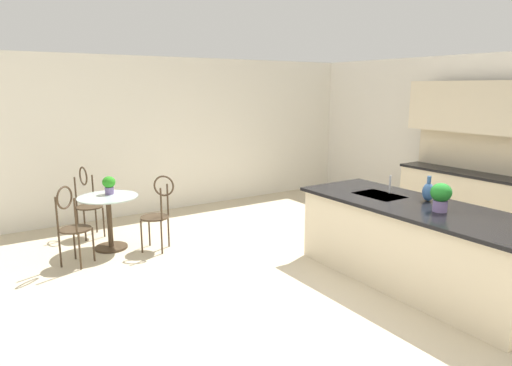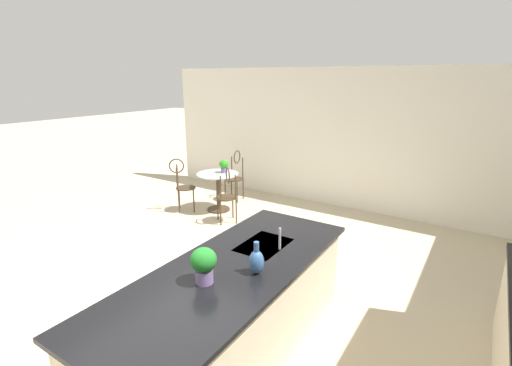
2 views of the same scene
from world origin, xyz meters
TOP-DOWN VIEW (x-y plane):
  - ground_plane at (0.00, 0.00)m, footprint 40.00×40.00m
  - wall_left_window at (-4.26, 0.00)m, footprint 0.12×7.80m
  - kitchen_island at (0.30, 0.85)m, footprint 2.80×1.06m
  - back_counter_run at (-0.40, 3.21)m, footprint 2.44×0.64m
  - upper_cabinet_run at (-0.40, 3.18)m, footprint 2.40×0.36m
  - bistro_table at (-2.71, -1.70)m, footprint 0.80×0.80m
  - chair_near_window at (-3.44, -1.81)m, footprint 0.51×0.43m
  - chair_by_island at (-2.29, -1.16)m, footprint 0.54×0.54m
  - chair_toward_desk at (-2.32, -2.26)m, footprint 0.54×0.54m
  - sink_faucet at (-0.25, 1.03)m, footprint 0.02×0.02m
  - potted_plant_on_table at (-2.84, -1.64)m, footprint 0.18×0.18m
  - potted_plant_counter_near at (0.60, 0.81)m, footprint 0.21×0.21m
  - vase_on_counter at (0.25, 1.09)m, footprint 0.13×0.13m

SIDE VIEW (x-z plane):
  - ground_plane at x=0.00m, z-range 0.00..0.00m
  - bistro_table at x=-2.71m, z-range 0.08..0.82m
  - kitchen_island at x=0.30m, z-range 0.00..0.92m
  - back_counter_run at x=-0.40m, z-range -0.27..1.25m
  - chair_near_window at x=-3.44m, z-range 0.05..1.09m
  - chair_by_island at x=-2.29m, z-range 0.05..1.09m
  - chair_toward_desk at x=-2.32m, z-range 0.05..1.09m
  - potted_plant_on_table at x=-2.84m, z-range 0.76..1.01m
  - sink_faucet at x=-0.25m, z-range 0.92..1.14m
  - vase_on_counter at x=0.25m, z-range 0.89..1.17m
  - potted_plant_counter_near at x=0.60m, z-range 0.94..1.24m
  - wall_left_window at x=-4.26m, z-range 0.00..2.70m
  - upper_cabinet_run at x=-0.40m, z-range 1.52..2.28m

